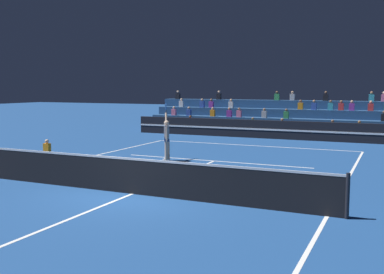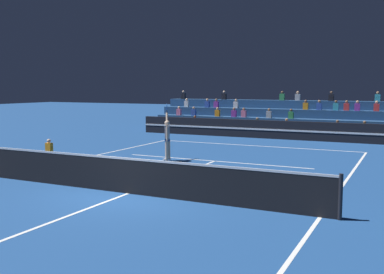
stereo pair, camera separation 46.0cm
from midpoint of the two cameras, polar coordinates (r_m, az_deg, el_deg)
ground_plane at (r=13.34m, az=-8.57°, el=-7.16°), size 120.00×120.00×0.00m
court_lines at (r=13.34m, az=-8.57°, el=-7.14°), size 11.10×23.90×0.01m
tennis_net at (r=13.22m, az=-8.61°, el=-4.87°), size 12.00×0.10×1.10m
sponsor_banner_wall at (r=27.41m, az=9.44°, el=0.94°), size 18.00×0.26×1.10m
bleacher_stand at (r=30.44m, az=11.04°, el=1.99°), size 18.28×3.80×2.83m
ball_kid_courtside at (r=20.57m, az=-18.53°, el=-1.70°), size 0.30×0.36×0.84m
tennis_player at (r=18.89m, az=-3.92°, el=-0.08°), size 0.60×0.97×2.45m
tennis_ball at (r=13.71m, az=5.86°, el=-6.60°), size 0.07×0.07×0.07m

